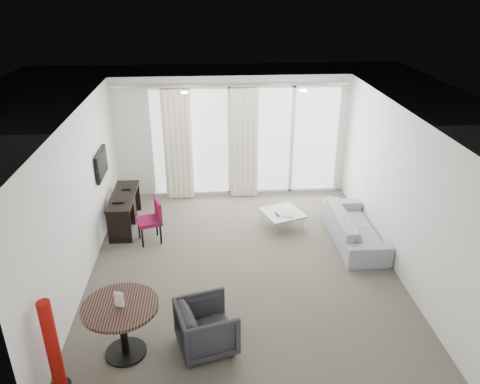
{
  "coord_description": "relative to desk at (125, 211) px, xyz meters",
  "views": [
    {
      "loc": [
        -0.52,
        -6.59,
        4.42
      ],
      "look_at": [
        0.0,
        0.6,
        1.1
      ],
      "focal_mm": 35.0,
      "sensor_mm": 36.0,
      "label": 1
    }
  ],
  "objects": [
    {
      "name": "wall_right",
      "position": [
        4.66,
        -1.57,
        0.97
      ],
      "size": [
        0.0,
        6.0,
        2.6
      ],
      "primitive_type": "cube",
      "color": "silver",
      "rests_on": "ground"
    },
    {
      "name": "coffee_table",
      "position": [
        3.03,
        -0.26,
        -0.17
      ],
      "size": [
        0.9,
        0.9,
        0.32
      ],
      "primitive_type": null,
      "rotation": [
        0.0,
        0.0,
        0.34
      ],
      "color": "gray",
      "rests_on": "floor"
    },
    {
      "name": "tub_armchair",
      "position": [
        1.55,
        -3.41,
        -0.0
      ],
      "size": [
        0.89,
        0.87,
        0.66
      ],
      "primitive_type": "imported",
      "rotation": [
        0.0,
        0.0,
        1.84
      ],
      "color": "#27272B",
      "rests_on": "floor"
    },
    {
      "name": "wall_left",
      "position": [
        -0.34,
        -1.57,
        0.97
      ],
      "size": [
        0.0,
        6.0,
        2.6
      ],
      "primitive_type": "cube",
      "color": "silver",
      "rests_on": "ground"
    },
    {
      "name": "downlight_b",
      "position": [
        3.36,
        0.03,
        2.26
      ],
      "size": [
        0.12,
        0.12,
        0.02
      ],
      "primitive_type": "cylinder",
      "color": "#FFE0B2",
      "rests_on": "ceiling"
    },
    {
      "name": "rattan_chair_a",
      "position": [
        3.5,
        2.84,
        0.03
      ],
      "size": [
        0.58,
        0.58,
        0.73
      ],
      "primitive_type": null,
      "rotation": [
        0.0,
        0.0,
        -0.17
      ],
      "color": "#4D3524",
      "rests_on": "terrace_slab"
    },
    {
      "name": "balustrade",
      "position": [
        2.46,
        4.38,
        0.17
      ],
      "size": [
        5.5,
        0.06,
        1.05
      ],
      "primitive_type": null,
      "color": "#B2B2B7",
      "rests_on": "terrace_slab"
    },
    {
      "name": "curtain_track",
      "position": [
        2.16,
        1.25,
        2.12
      ],
      "size": [
        4.8,
        0.04,
        0.04
      ],
      "primitive_type": null,
      "color": "#B2B2B7",
      "rests_on": "ceiling"
    },
    {
      "name": "red_lamp",
      "position": [
        -0.19,
        -3.94,
        0.28
      ],
      "size": [
        0.25,
        0.25,
        1.23
      ],
      "primitive_type": "cylinder",
      "rotation": [
        0.0,
        0.0,
        0.04
      ],
      "color": "#930E07",
      "rests_on": "floor"
    },
    {
      "name": "terrace_slab",
      "position": [
        2.46,
        2.93,
        -0.39
      ],
      "size": [
        5.6,
        3.0,
        0.12
      ],
      "primitive_type": "cube",
      "color": "#4D4D50",
      "rests_on": "ground"
    },
    {
      "name": "curtain_left",
      "position": [
        1.01,
        1.25,
        0.87
      ],
      "size": [
        0.6,
        0.2,
        2.38
      ],
      "primitive_type": null,
      "color": "silver",
      "rests_on": "ground"
    },
    {
      "name": "remote",
      "position": [
        2.91,
        -0.36,
        0.03
      ],
      "size": [
        0.09,
        0.17,
        0.02
      ],
      "primitive_type": null,
      "rotation": [
        0.0,
        0.0,
        0.23
      ],
      "color": "black",
      "rests_on": "coffee_table"
    },
    {
      "name": "ceiling",
      "position": [
        2.16,
        -1.57,
        2.27
      ],
      "size": [
        5.0,
        6.0,
        0.0
      ],
      "primitive_type": "cube",
      "color": "white",
      "rests_on": "ground"
    },
    {
      "name": "menu_card",
      "position": [
        0.51,
        -3.47,
        0.39
      ],
      "size": [
        0.11,
        0.05,
        0.21
      ],
      "primitive_type": null,
      "rotation": [
        0.0,
        0.0,
        -0.27
      ],
      "color": "white",
      "rests_on": "round_table"
    },
    {
      "name": "window_frame",
      "position": [
        2.46,
        1.4,
        0.87
      ],
      "size": [
        4.1,
        0.06,
        2.44
      ],
      "primitive_type": null,
      "color": "white",
      "rests_on": "ground"
    },
    {
      "name": "window_panel",
      "position": [
        2.46,
        1.41,
        0.87
      ],
      "size": [
        4.0,
        0.02,
        2.38
      ],
      "primitive_type": null,
      "color": "white",
      "rests_on": "ground"
    },
    {
      "name": "rattan_chair_b",
      "position": [
        4.05,
        2.57,
        0.09
      ],
      "size": [
        0.75,
        0.75,
        0.85
      ],
      "primitive_type": null,
      "rotation": [
        0.0,
        0.0,
        -0.36
      ],
      "color": "#4D3524",
      "rests_on": "terrace_slab"
    },
    {
      "name": "wall_front",
      "position": [
        2.16,
        -4.57,
        0.97
      ],
      "size": [
        5.0,
        0.0,
        2.6
      ],
      "primitive_type": "cube",
      "color": "silver",
      "rests_on": "ground"
    },
    {
      "name": "sofa",
      "position": [
        4.26,
        -0.87,
        -0.05
      ],
      "size": [
        0.76,
        1.94,
        0.57
      ],
      "primitive_type": "imported",
      "rotation": [
        0.0,
        0.0,
        1.57
      ],
      "color": "gray",
      "rests_on": "floor"
    },
    {
      "name": "curtain_right",
      "position": [
        2.41,
        1.25,
        0.87
      ],
      "size": [
        0.6,
        0.2,
        2.38
      ],
      "primitive_type": null,
      "color": "silver",
      "rests_on": "ground"
    },
    {
      "name": "tv",
      "position": [
        -0.3,
        -0.12,
        1.02
      ],
      "size": [
        0.05,
        0.8,
        0.5
      ],
      "primitive_type": null,
      "color": "black",
      "rests_on": "wall_left"
    },
    {
      "name": "desk_chair",
      "position": [
        0.53,
        -0.62,
        0.07
      ],
      "size": [
        0.54,
        0.53,
        0.81
      ],
      "primitive_type": null,
      "rotation": [
        0.0,
        0.0,
        0.3
      ],
      "color": "maroon",
      "rests_on": "floor"
    },
    {
      "name": "round_table",
      "position": [
        0.5,
        -3.45,
        0.05
      ],
      "size": [
        1.02,
        1.02,
        0.76
      ],
      "primitive_type": null,
      "rotation": [
        0.0,
        0.0,
        -0.08
      ],
      "color": "#38221A",
      "rests_on": "floor"
    },
    {
      "name": "rattan_table",
      "position": [
        3.77,
        3.07,
        -0.08
      ],
      "size": [
        0.55,
        0.55,
        0.49
      ],
      "primitive_type": null,
      "rotation": [
        0.0,
        0.0,
        0.13
      ],
      "color": "#4D3524",
      "rests_on": "terrace_slab"
    },
    {
      "name": "downlight_a",
      "position": [
        1.26,
        0.03,
        2.26
      ],
      "size": [
        0.12,
        0.12,
        0.02
      ],
      "primitive_type": "cylinder",
      "color": "#FFE0B2",
      "rests_on": "ceiling"
    },
    {
      "name": "magazine",
      "position": [
        3.1,
        -0.34,
        0.03
      ],
      "size": [
        0.25,
        0.3,
        0.02
      ],
      "primitive_type": null,
      "rotation": [
        0.0,
        0.0,
        -0.13
      ],
      "color": "gray",
      "rests_on": "coffee_table"
    },
    {
      "name": "floor",
      "position": [
        2.16,
        -1.57,
        -0.33
      ],
      "size": [
        5.0,
        6.0,
        0.0
      ],
      "primitive_type": "cube",
      "color": "#544F44",
      "rests_on": "ground"
    },
    {
      "name": "desk",
      "position": [
        0.0,
        0.0,
        0.0
      ],
      "size": [
        0.44,
        1.41,
        0.66
      ],
      "primitive_type": null,
      "color": "black",
      "rests_on": "floor"
    }
  ]
}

